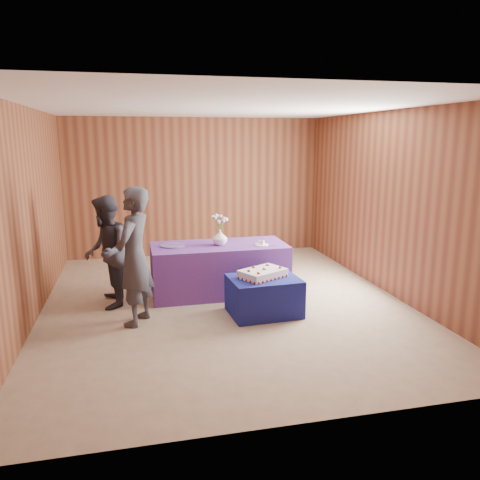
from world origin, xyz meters
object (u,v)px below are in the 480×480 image
object	(u,v)px
sheet_cake	(263,273)
serving_table	(219,269)
vase	(220,237)
guest_right	(106,252)
cake_table	(264,296)
guest_left	(134,257)

from	to	relation	value
sheet_cake	serving_table	bearing A→B (deg)	85.06
vase	guest_right	bearing A→B (deg)	-173.24
serving_table	sheet_cake	distance (m)	1.06
guest_right	sheet_cake	bearing A→B (deg)	68.45
cake_table	serving_table	bearing A→B (deg)	109.25
vase	sheet_cake	bearing A→B (deg)	-66.93
serving_table	sheet_cake	xyz separation A→B (m)	(0.41, -0.96, 0.18)
sheet_cake	guest_right	xyz separation A→B (m)	(-2.01, 0.75, 0.22)
sheet_cake	guest_right	size ratio (longest dim) A/B	0.47
guest_left	vase	bearing A→B (deg)	151.01
sheet_cake	cake_table	bearing A→B (deg)	-99.95
cake_table	guest_right	world-z (taller)	guest_right
cake_table	guest_right	distance (m)	2.23
cake_table	sheet_cake	bearing A→B (deg)	104.39
serving_table	vase	size ratio (longest dim) A/B	8.74
cake_table	guest_right	xyz separation A→B (m)	(-2.02, 0.78, 0.53)
sheet_cake	vase	size ratio (longest dim) A/B	3.15
sheet_cake	guest_left	bearing A→B (deg)	151.09
cake_table	guest_left	world-z (taller)	guest_left
serving_table	sheet_cake	size ratio (longest dim) A/B	2.77
serving_table	vase	world-z (taller)	vase
sheet_cake	guest_right	bearing A→B (deg)	131.57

